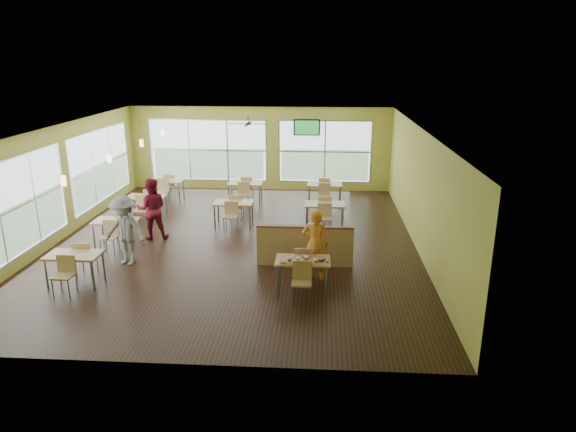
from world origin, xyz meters
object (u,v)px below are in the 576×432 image
at_px(half_wall_divider, 305,246).
at_px(man_plaid, 315,244).
at_px(main_table, 303,265).
at_px(food_basket, 320,259).

height_order(half_wall_divider, man_plaid, man_plaid).
height_order(main_table, man_plaid, man_plaid).
xyz_separation_m(main_table, food_basket, (0.38, -0.00, 0.15)).
distance_m(man_plaid, food_basket, 0.70).
height_order(main_table, food_basket, main_table).
xyz_separation_m(half_wall_divider, man_plaid, (0.26, -0.77, 0.33)).
height_order(half_wall_divider, food_basket, half_wall_divider).
xyz_separation_m(main_table, man_plaid, (0.26, 0.68, 0.23)).
distance_m(main_table, man_plaid, 0.76).
bearing_deg(half_wall_divider, man_plaid, -71.20).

